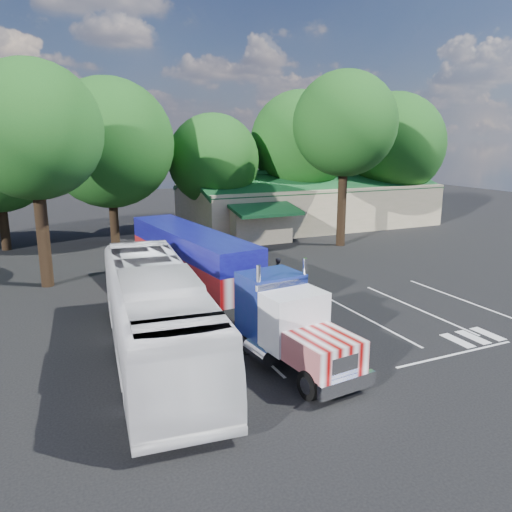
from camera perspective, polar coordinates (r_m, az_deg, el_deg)
name	(u,v)px	position (r m, az deg, el deg)	size (l,w,h in m)	color
ground	(253,292)	(28.19, -0.32, -4.09)	(120.00, 120.00, 0.00)	black
event_hall	(307,203)	(49.44, 5.84, 6.02)	(24.20, 14.12, 5.55)	#C1AB8F
tree_row_c	(109,143)	(41.20, -16.45, 12.24)	(10.00, 10.00, 13.05)	black
tree_row_d	(213,160)	(44.68, -4.89, 10.90)	(8.00, 8.00, 10.60)	black
tree_row_e	(301,142)	(48.84, 5.13, 12.86)	(9.60, 9.60, 12.90)	black
tree_row_f	(393,145)	(53.52, 15.36, 12.17)	(10.40, 10.40, 13.00)	black
tree_near_left	(33,131)	(30.57, -24.17, 12.90)	(7.60, 7.60, 12.65)	black
tree_near_right	(345,124)	(39.98, 10.13, 14.60)	(8.00, 8.00, 13.50)	black
semi_truck	(211,269)	(24.47, -5.19, -1.45)	(4.42, 18.85, 3.92)	black
woman	(279,273)	(28.60, 2.60, -1.96)	(0.66, 0.43, 1.80)	black
bicycle	(274,275)	(29.65, 2.06, -2.19)	(0.68, 1.94, 1.02)	black
tour_bus	(156,314)	(19.61, -11.39, -6.54)	(3.12, 13.33, 3.71)	white
silver_sedan	(266,230)	(43.43, 1.11, 2.99)	(1.36, 3.91, 1.29)	#A9ACB1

